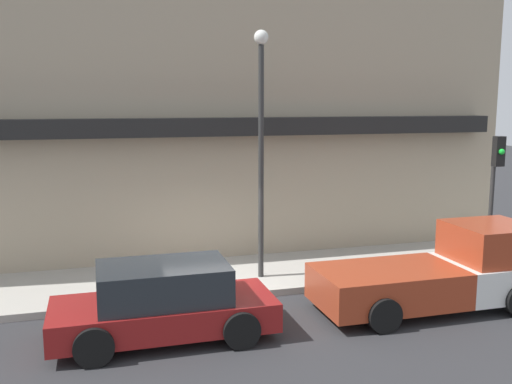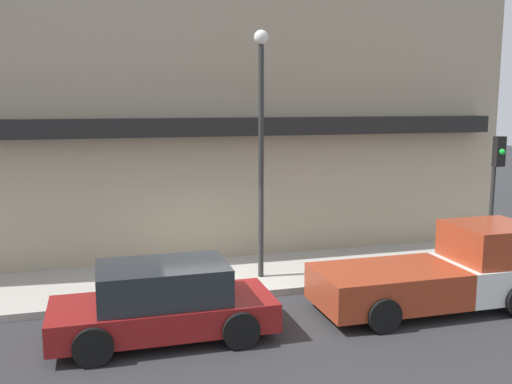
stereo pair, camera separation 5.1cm
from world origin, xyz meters
name	(u,v)px [view 2 (the right image)]	position (x,y,z in m)	size (l,w,h in m)	color
ground_plane	(222,302)	(0.00, 0.00, 0.00)	(80.00, 80.00, 0.00)	#2D2D30
sidewalk	(208,278)	(0.00, 1.61, 0.09)	(36.00, 3.22, 0.17)	#ADA89E
building	(186,93)	(-0.01, 4.70, 4.93)	(19.80, 3.80, 9.87)	tan
pickup_truck	(444,273)	(4.82, -1.72, 0.82)	(5.30, 2.13, 1.87)	white
parked_car	(163,302)	(-1.55, -1.72, 0.74)	(4.37, 2.00, 1.52)	maroon
fire_hydrant	(185,277)	(-0.74, 0.67, 0.47)	(0.16, 0.16, 0.59)	red
street_lamp	(261,128)	(1.29, 1.12, 4.00)	(0.36, 0.36, 6.22)	#2D2D2D
traffic_light	(495,178)	(7.62, 0.28, 2.64)	(0.28, 0.42, 3.58)	#2D2D2D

